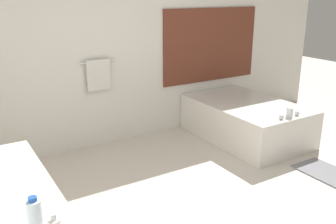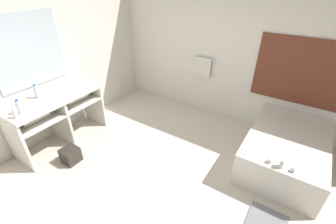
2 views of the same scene
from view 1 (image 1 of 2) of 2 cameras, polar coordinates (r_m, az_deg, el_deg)
ground_plane at (r=3.70m, az=7.76°, el=-15.21°), size 16.00×16.00×0.00m
wall_back_with_blinds at (r=5.08m, az=-7.32°, el=10.24°), size 7.40×0.13×2.70m
bathtub at (r=5.42m, az=11.75°, el=-0.99°), size 1.09×1.71×0.65m
water_bottle_1 at (r=1.92m, az=-19.59°, el=-15.20°), size 0.07×0.07×0.23m
bath_mat at (r=4.74m, az=23.50°, el=-8.71°), size 0.45×0.78×0.02m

